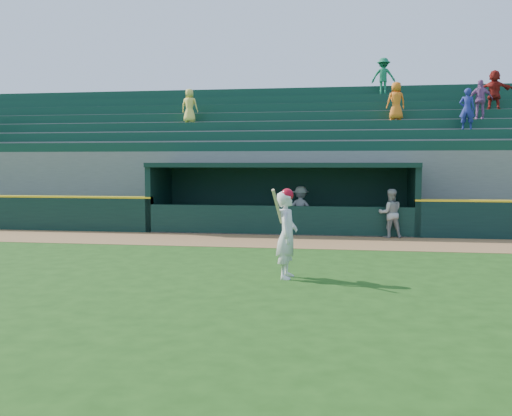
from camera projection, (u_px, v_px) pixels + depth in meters
The scene contains 7 objects.
ground at pixel (245, 270), 13.05m from camera, with size 120.00×120.00×0.00m, color #1C4310.
warning_track at pixel (272, 241), 17.88m from camera, with size 40.00×3.00×0.01m, color olive.
dugout_player_front at pixel (390, 213), 18.66m from camera, with size 0.78×0.61×1.60m, color #A0A09B.
dugout_player_inside at pixel (301, 209), 20.61m from camera, with size 1.05×0.60×1.62m, color #A7A7A2.
dugout at pixel (283, 193), 20.83m from camera, with size 9.40×2.80×2.46m.
stands at pixel (294, 164), 25.24m from camera, with size 34.50×6.25×7.13m.
batter_at_plate at pixel (287, 233), 12.05m from camera, with size 0.53×0.82×1.93m.
Camera 1 is at (2.25, -12.71, 2.43)m, focal length 40.00 mm.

